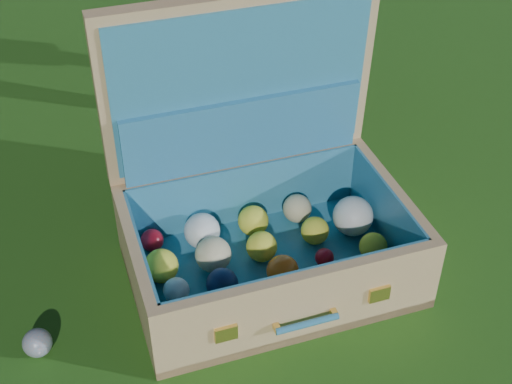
% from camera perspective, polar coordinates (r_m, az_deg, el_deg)
% --- Properties ---
extents(ground, '(60.00, 60.00, 0.00)m').
position_cam_1_polar(ground, '(1.70, -2.53, -8.25)').
color(ground, '#215114').
rests_on(ground, ground).
extents(stray_ball, '(0.06, 0.06, 0.06)m').
position_cam_1_polar(stray_ball, '(1.63, -17.09, -11.46)').
color(stray_ball, teal).
rests_on(stray_ball, ground).
extents(suitcase, '(0.68, 0.53, 0.63)m').
position_cam_1_polar(suitcase, '(1.68, 0.33, -0.72)').
color(suitcase, tan).
rests_on(suitcase, ground).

